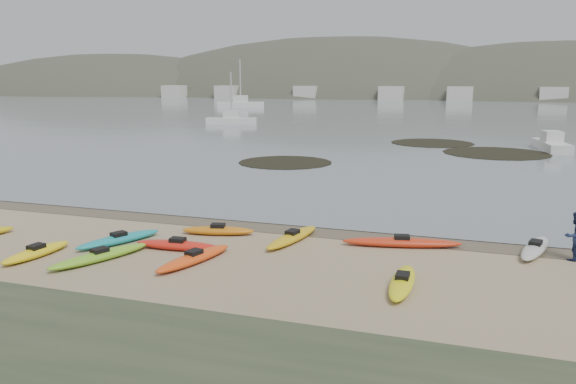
% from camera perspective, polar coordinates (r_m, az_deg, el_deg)
% --- Properties ---
extents(ground, '(600.00, 600.00, 0.00)m').
position_cam_1_polar(ground, '(24.48, 0.00, -3.44)').
color(ground, tan).
rests_on(ground, ground).
extents(wet_sand, '(60.00, 60.00, 0.00)m').
position_cam_1_polar(wet_sand, '(24.20, -0.22, -3.61)').
color(wet_sand, brown).
rests_on(wet_sand, ground).
extents(water, '(1200.00, 1200.00, 0.00)m').
position_cam_1_polar(water, '(322.62, 17.15, 9.86)').
color(water, slate).
rests_on(water, ground).
extents(kayaks, '(23.06, 9.47, 0.34)m').
position_cam_1_polar(kayaks, '(21.02, -6.15, -5.55)').
color(kayaks, '#FA5115').
rests_on(kayaks, ground).
extents(person_east, '(1.08, 1.03, 1.75)m').
position_cam_1_polar(person_east, '(22.14, 27.14, -4.01)').
color(person_east, navy).
rests_on(person_east, ground).
extents(kelp_mats, '(23.35, 24.39, 0.04)m').
position_cam_1_polar(kelp_mats, '(50.41, 13.63, 4.00)').
color(kelp_mats, black).
rests_on(kelp_mats, water).
extents(moored_boats, '(91.37, 90.86, 1.41)m').
position_cam_1_polar(moored_boats, '(102.85, 9.70, 8.13)').
color(moored_boats, silver).
rests_on(moored_boats, ground).
extents(far_hills, '(550.00, 135.00, 80.00)m').
position_cam_1_polar(far_hills, '(219.92, 26.55, 4.47)').
color(far_hills, '#384235').
rests_on(far_hills, ground).
extents(far_town, '(199.00, 5.00, 4.00)m').
position_cam_1_polar(far_town, '(167.53, 17.97, 9.46)').
color(far_town, beige).
rests_on(far_town, ground).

